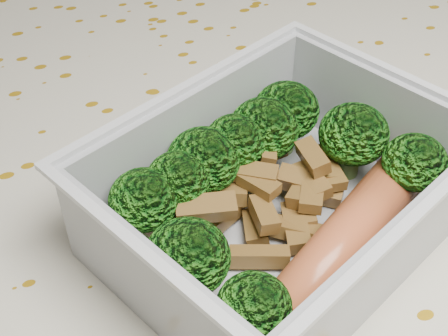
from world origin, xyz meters
name	(u,v)px	position (x,y,z in m)	size (l,w,h in m)	color
dining_table	(221,289)	(0.00, 0.00, 0.67)	(1.40, 0.90, 0.75)	brown
tablecloth	(221,243)	(0.00, 0.00, 0.72)	(1.46, 0.96, 0.19)	beige
lunch_container	(280,205)	(0.02, -0.04, 0.78)	(0.25, 0.22, 0.07)	silver
broccoli_florets	(256,170)	(0.02, -0.02, 0.79)	(0.19, 0.17, 0.05)	#608C3F
meat_pile	(268,197)	(0.02, -0.02, 0.78)	(0.13, 0.09, 0.03)	brown
sausage	(343,244)	(0.04, -0.07, 0.78)	(0.16, 0.11, 0.03)	#C85D32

